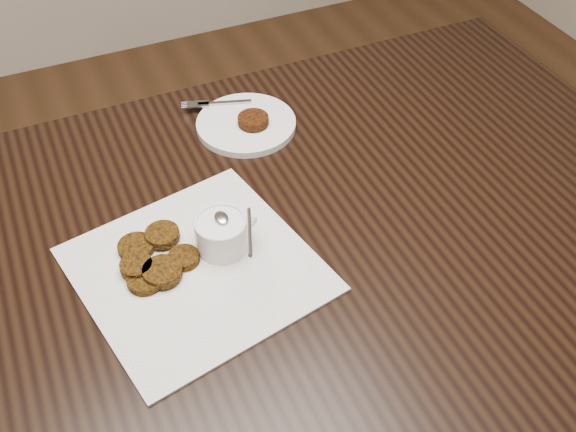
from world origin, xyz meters
The scene contains 5 objects.
table centered at (0.04, 0.04, 0.38)m, with size 1.48×0.95×0.75m, color black.
napkin centered at (-0.07, 0.05, 0.75)m, with size 0.33×0.33×0.00m, color silver.
sauce_ramekin centered at (-0.02, 0.07, 0.81)m, with size 0.11×0.11×0.12m, color silver, non-canonical shape.
patty_cluster centered at (-0.13, 0.08, 0.76)m, with size 0.19×0.19×0.02m, color brown, non-canonical shape.
plate_with_patty centered at (0.13, 0.35, 0.76)m, with size 0.19×0.19×0.03m, color silver, non-canonical shape.
Camera 1 is at (-0.22, -0.63, 1.53)m, focal length 42.53 mm.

